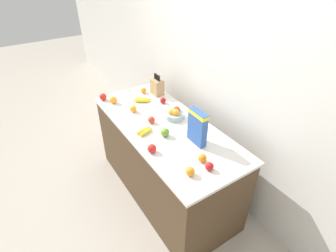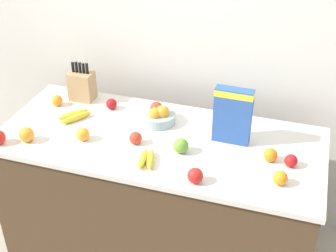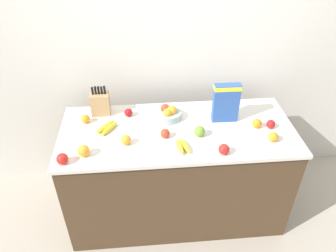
% 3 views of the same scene
% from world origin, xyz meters
% --- Properties ---
extents(ground_plane, '(14.00, 14.00, 0.00)m').
position_xyz_m(ground_plane, '(0.00, 0.00, 0.00)').
color(ground_plane, '#B2A899').
extents(wall_back, '(9.00, 0.06, 2.60)m').
position_xyz_m(wall_back, '(0.00, 0.61, 1.30)').
color(wall_back, silver).
rests_on(wall_back, ground_plane).
extents(counter, '(1.81, 0.78, 0.92)m').
position_xyz_m(counter, '(0.00, 0.00, 0.46)').
color(counter, '#4C3823').
rests_on(counter, ground_plane).
extents(knife_block, '(0.15, 0.11, 0.29)m').
position_xyz_m(knife_block, '(-0.60, 0.28, 1.01)').
color(knife_block, tan).
rests_on(knife_block, counter).
extents(cereal_box, '(0.21, 0.07, 0.32)m').
position_xyz_m(cereal_box, '(0.38, 0.09, 1.09)').
color(cereal_box, '#2D56A8').
rests_on(cereal_box, counter).
extents(fruit_bowl, '(0.20, 0.20, 0.11)m').
position_xyz_m(fruit_bowl, '(-0.06, 0.16, 0.96)').
color(fruit_bowl, '#99B2B7').
rests_on(fruit_bowl, counter).
extents(banana_bunch_left, '(0.18, 0.21, 0.04)m').
position_xyz_m(banana_bunch_left, '(-0.54, 0.04, 0.94)').
color(banana_bunch_left, yellow).
rests_on(banana_bunch_left, counter).
extents(banana_bunch_right, '(0.11, 0.18, 0.04)m').
position_xyz_m(banana_bunch_right, '(0.01, -0.23, 0.94)').
color(banana_bunch_right, yellow).
rests_on(banana_bunch_right, counter).
extents(apple_rightmost, '(0.07, 0.07, 0.07)m').
position_xyz_m(apple_rightmost, '(-0.10, -0.09, 0.95)').
color(apple_rightmost, red).
rests_on(apple_rightmost, counter).
extents(apple_rear, '(0.08, 0.08, 0.08)m').
position_xyz_m(apple_rear, '(0.15, -0.09, 0.96)').
color(apple_rear, '#6B9E33').
rests_on(apple_rear, counter).
extents(apple_front, '(0.07, 0.07, 0.07)m').
position_xyz_m(apple_front, '(-0.38, 0.22, 0.95)').
color(apple_front, '#A31419').
rests_on(apple_front, counter).
extents(apple_by_knife_block, '(0.08, 0.08, 0.08)m').
position_xyz_m(apple_by_knife_block, '(-0.81, -0.31, 0.96)').
color(apple_by_knife_block, red).
rests_on(apple_by_knife_block, counter).
extents(apple_middle, '(0.08, 0.08, 0.08)m').
position_xyz_m(apple_middle, '(0.29, -0.31, 0.96)').
color(apple_middle, red).
rests_on(apple_middle, counter).
extents(apple_leftmost, '(0.07, 0.07, 0.07)m').
position_xyz_m(apple_leftmost, '(0.72, -0.04, 0.95)').
color(apple_leftmost, red).
rests_on(apple_leftmost, counter).
extents(orange_front_center, '(0.07, 0.07, 0.07)m').
position_xyz_m(orange_front_center, '(0.68, -0.20, 0.95)').
color(orange_front_center, orange).
rests_on(orange_front_center, counter).
extents(orange_by_cereal, '(0.07, 0.07, 0.07)m').
position_xyz_m(orange_by_cereal, '(0.61, -0.02, 0.95)').
color(orange_by_cereal, orange).
rests_on(orange_by_cereal, counter).
extents(orange_mid_left, '(0.08, 0.08, 0.08)m').
position_xyz_m(orange_mid_left, '(-0.68, -0.24, 0.96)').
color(orange_mid_left, orange).
rests_on(orange_mid_left, counter).
extents(orange_front_left, '(0.07, 0.07, 0.07)m').
position_xyz_m(orange_front_left, '(-0.71, 0.16, 0.95)').
color(orange_front_left, orange).
rests_on(orange_front_left, counter).
extents(orange_back_center, '(0.07, 0.07, 0.07)m').
position_xyz_m(orange_back_center, '(-0.39, -0.14, 0.95)').
color(orange_back_center, orange).
rests_on(orange_back_center, counter).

